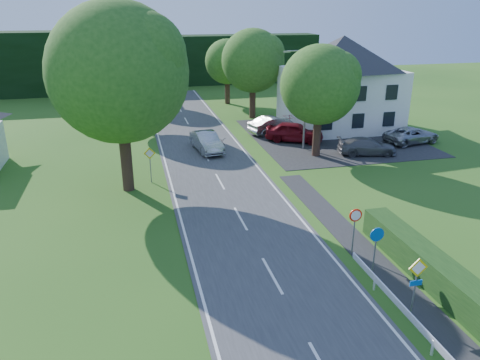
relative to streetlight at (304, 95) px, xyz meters
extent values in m
cube|color=#3A3A3C|center=(-8.06, -10.00, -4.44)|extent=(7.00, 80.00, 0.04)
cube|color=black|center=(3.94, 3.00, -4.44)|extent=(14.00, 16.00, 0.04)
cube|color=white|center=(-11.31, -10.00, -4.42)|extent=(0.12, 80.00, 0.01)
cube|color=white|center=(-4.81, -10.00, -4.42)|extent=(0.12, 80.00, 0.01)
cube|color=black|center=(-0.06, 36.00, -0.96)|extent=(30.00, 5.00, 7.00)
cube|color=white|center=(5.94, 6.00, -1.66)|extent=(10.00, 8.00, 5.60)
pyramid|color=black|center=(5.94, 6.00, 2.64)|extent=(10.60, 8.40, 3.00)
cylinder|color=gray|center=(0.14, 0.00, -0.46)|extent=(0.16, 0.16, 8.00)
cylinder|color=gray|center=(-0.66, 0.00, 3.44)|extent=(1.70, 0.10, 0.10)
cube|color=gray|center=(-1.56, 0.00, 3.39)|extent=(0.50, 0.18, 0.12)
cylinder|color=gray|center=(-3.76, -22.00, -3.26)|extent=(0.07, 0.07, 2.40)
cube|color=yellow|center=(-3.76, -22.03, -2.26)|extent=(0.78, 0.04, 0.78)
cube|color=white|center=(-3.76, -22.03, -2.26)|extent=(0.57, 0.05, 0.57)
cube|color=#0B4FA9|center=(-3.76, -22.03, -2.91)|extent=(0.50, 0.04, 0.22)
cylinder|color=gray|center=(-3.76, -19.00, -3.36)|extent=(0.07, 0.07, 2.20)
cylinder|color=#0B4FA9|center=(-3.76, -19.03, -2.41)|extent=(0.64, 0.04, 0.64)
cylinder|color=gray|center=(-3.76, -17.00, -3.36)|extent=(0.07, 0.07, 2.20)
cylinder|color=red|center=(-3.76, -17.03, -2.41)|extent=(0.64, 0.04, 0.64)
cylinder|color=white|center=(-3.76, -17.05, -2.41)|extent=(0.48, 0.04, 0.48)
cylinder|color=gray|center=(-12.56, -5.00, -3.36)|extent=(0.07, 0.07, 2.20)
cube|color=yellow|center=(-12.56, -5.03, -2.41)|extent=(0.78, 0.04, 0.78)
cube|color=white|center=(-12.56, -5.03, -2.41)|extent=(0.57, 0.05, 0.57)
imported|color=#A1A2A6|center=(-7.76, 1.15, -3.65)|extent=(2.26, 4.88, 1.55)
imported|color=black|center=(-6.59, 1.64, -3.96)|extent=(1.14, 1.88, 0.93)
imported|color=maroon|center=(0.13, 2.19, -3.58)|extent=(5.28, 4.11, 1.68)
imported|color=#A8A8AC|center=(-0.78, 5.20, -3.63)|extent=(5.08, 2.92, 1.58)
imported|color=#58575D|center=(4.46, -2.66, -3.76)|extent=(4.88, 2.82, 1.33)
imported|color=#A0A1A7|center=(9.79, -0.55, -3.74)|extent=(5.27, 3.14, 1.37)
imported|color=#A30D22|center=(0.62, 5.00, -3.56)|extent=(2.09, 2.12, 1.73)
camera|label=1|loc=(-13.54, -34.99, 6.75)|focal=35.00mm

